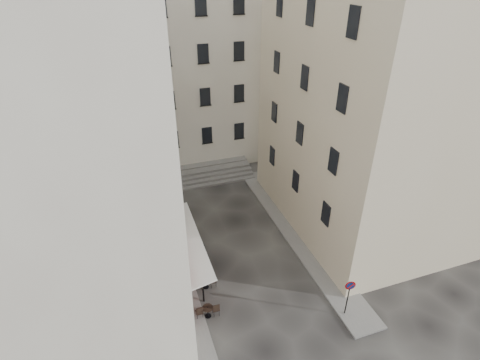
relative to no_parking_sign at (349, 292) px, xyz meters
name	(u,v)px	position (x,y,z in m)	size (l,w,h in m)	color
ground	(251,276)	(-3.86, 4.44, -1.79)	(90.00, 90.00, 0.00)	black
sidewalk_left	(168,250)	(-8.36, 8.44, -1.73)	(2.00, 22.00, 0.12)	slate
sidewalk_right	(295,231)	(0.64, 7.44, -1.73)	(2.00, 18.00, 0.12)	slate
building_left	(21,124)	(-14.36, 7.44, 8.52)	(12.20, 16.20, 20.60)	beige
building_right	(386,95)	(6.64, 7.94, 7.52)	(12.20, 14.20, 18.60)	beige
building_back	(168,57)	(-4.86, 23.44, 7.52)	(18.20, 10.20, 18.60)	beige
cafe_storefront	(176,258)	(-8.18, 5.44, 0.09)	(1.74, 7.30, 3.50)	#40090B
stone_steps	(202,175)	(-3.86, 17.02, -1.39)	(9.00, 3.15, 0.80)	#585653
bollard_near	(203,295)	(-7.11, 3.44, -1.26)	(0.12, 0.12, 0.98)	black
bollard_mid	(190,255)	(-7.11, 6.94, -1.26)	(0.12, 0.12, 0.98)	black
bollard_far	(180,224)	(-7.11, 10.44, -1.26)	(0.12, 0.12, 0.98)	black
no_parking_sign	(349,292)	(0.00, 0.00, 0.00)	(0.57, 0.17, 2.52)	black
bistro_table_a	(208,310)	(-7.16, 2.35, -1.33)	(1.27, 0.60, 0.90)	black
bistro_table_b	(205,282)	(-6.75, 4.43, -1.34)	(1.25, 0.59, 0.88)	black
bistro_table_c	(187,264)	(-7.46, 6.32, -1.35)	(1.22, 0.57, 0.86)	black
bistro_table_d	(188,251)	(-7.15, 7.48, -1.37)	(1.17, 0.55, 0.82)	black
bistro_table_e	(187,231)	(-6.80, 9.56, -1.31)	(1.31, 0.62, 0.92)	black
pedestrian	(202,254)	(-6.39, 6.51, -1.00)	(0.57, 0.38, 1.57)	black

